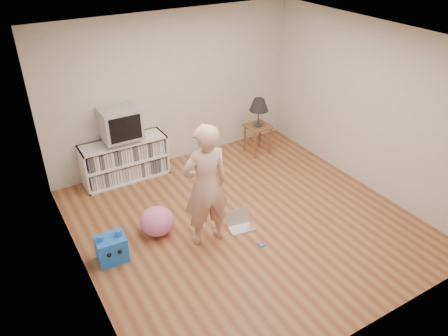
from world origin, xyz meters
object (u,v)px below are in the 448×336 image
table_lamp (259,105)px  person (205,186)px  dvd_deck (122,139)px  plush_pink (157,221)px  side_table (258,132)px  media_unit (124,160)px  laptop (240,223)px  crt_tv (120,123)px  plush_blue (112,248)px

table_lamp → person: (-2.03, -1.73, -0.08)m
dvd_deck → person: bearing=-79.6°
table_lamp → plush_pink: 2.93m
side_table → person: 2.70m
media_unit → dvd_deck: (-0.00, -0.02, 0.39)m
plush_pink → laptop: bearing=-23.6°
table_lamp → plush_pink: (-2.55, -1.26, -0.74)m
crt_tv → laptop: crt_tv is taller
side_table → laptop: (-1.49, -1.72, -0.35)m
crt_tv → plush_blue: 2.19m
media_unit → plush_blue: size_ratio=3.26×
media_unit → person: size_ratio=0.81×
laptop → crt_tv: bearing=122.5°
person → table_lamp: bearing=-135.1°
dvd_deck → side_table: (2.41, -0.37, -0.32)m
crt_tv → plush_blue: bearing=-114.9°
side_table → laptop: size_ratio=1.43×
crt_tv → side_table: (2.41, -0.37, -0.60)m
dvd_deck → laptop: dvd_deck is taller
table_lamp → person: size_ratio=0.30×
side_table → person: bearing=-139.5°
crt_tv → plush_blue: crt_tv is taller
table_lamp → plush_blue: table_lamp is taller
plush_blue → person: bearing=-9.1°
side_table → crt_tv: bearing=171.4°
dvd_deck → laptop: bearing=-66.1°
dvd_deck → person: 2.14m
dvd_deck → plush_pink: dvd_deck is taller
crt_tv → table_lamp: (2.41, -0.37, -0.08)m
media_unit → plush_blue: (-0.85, -1.85, -0.17)m
side_table → plush_blue: (-3.26, -1.46, -0.23)m
person → plush_blue: (-1.24, 0.26, -0.68)m
media_unit → table_lamp: 2.51m
table_lamp → side_table: bearing=180.0°
media_unit → crt_tv: (-0.00, -0.02, 0.67)m
laptop → plush_pink: bearing=165.0°
person → plush_blue: size_ratio=4.03×
crt_tv → media_unit: bearing=90.0°
dvd_deck → side_table: 2.46m
plush_blue → plush_pink: 0.75m
laptop → plush_pink: 1.17m
laptop → plush_pink: size_ratio=0.81×
media_unit → table_lamp: (2.41, -0.39, 0.59)m
side_table → plush_pink: bearing=-153.7°
dvd_deck → table_lamp: bearing=-8.7°
laptop → plush_blue: bearing=-179.6°
dvd_deck → plush_pink: size_ratio=0.95×
table_lamp → plush_blue: 3.66m
side_table → table_lamp: bearing=0.0°
plush_blue → dvd_deck: bearing=68.1°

